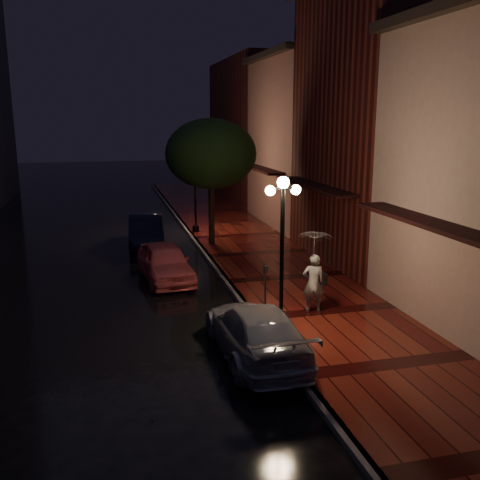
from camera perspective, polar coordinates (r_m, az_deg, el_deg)
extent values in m
plane|color=black|center=(19.50, -1.31, -4.83)|extent=(120.00, 120.00, 0.00)
cube|color=#420D0B|center=(20.08, 4.98, -4.13)|extent=(4.50, 60.00, 0.15)
cube|color=#595451|center=(19.48, -1.31, -4.62)|extent=(0.25, 60.00, 0.15)
cube|color=#511914|center=(22.99, 15.05, 11.37)|extent=(5.00, 8.00, 11.00)
cube|color=#8C5951|center=(30.27, 7.50, 10.06)|extent=(5.00, 8.00, 9.00)
cube|color=#511914|center=(39.72, 2.12, 11.52)|extent=(5.00, 12.00, 10.00)
cylinder|color=black|center=(14.37, 4.48, -2.42)|extent=(0.12, 0.12, 4.00)
cylinder|color=black|center=(14.96, 4.36, -9.27)|extent=(0.36, 0.36, 0.30)
cube|color=black|center=(13.97, 4.62, 5.52)|extent=(0.70, 0.08, 0.08)
sphere|color=#FFE099|center=(13.96, 4.64, 6.13)|extent=(0.32, 0.32, 0.32)
sphere|color=#FFE099|center=(13.87, 3.25, 5.28)|extent=(0.26, 0.26, 0.26)
sphere|color=#FFE099|center=(14.10, 5.97, 5.35)|extent=(0.26, 0.26, 0.26)
cylinder|color=black|center=(27.74, -4.80, 5.00)|extent=(0.12, 0.12, 4.00)
cylinder|color=black|center=(28.05, -4.72, 1.25)|extent=(0.36, 0.36, 0.30)
cube|color=black|center=(27.54, -4.87, 9.12)|extent=(0.70, 0.08, 0.08)
sphere|color=#FFE099|center=(27.53, -4.88, 9.43)|extent=(0.32, 0.32, 0.32)
sphere|color=#FFE099|center=(27.49, -5.60, 8.99)|extent=(0.26, 0.26, 0.26)
sphere|color=#FFE099|center=(27.60, -4.15, 9.04)|extent=(0.26, 0.26, 0.26)
cylinder|color=black|center=(24.93, -3.07, 3.20)|extent=(0.28, 0.28, 3.20)
ellipsoid|color=black|center=(24.63, -3.14, 9.18)|extent=(4.16, 4.16, 3.20)
sphere|color=black|center=(25.40, -1.82, 7.94)|extent=(1.80, 1.80, 1.80)
sphere|color=black|center=(23.87, -4.23, 7.84)|extent=(1.80, 1.80, 1.80)
imported|color=#D3575A|center=(20.09, -8.00, -2.33)|extent=(2.03, 4.26, 1.41)
imported|color=black|center=(25.65, -10.00, 0.99)|extent=(1.83, 4.54, 1.47)
imported|color=#95969C|center=(13.69, 1.71, -9.69)|extent=(1.96, 4.70, 1.36)
imported|color=white|center=(16.40, 7.84, -4.56)|extent=(0.75, 0.61, 1.80)
imported|color=silver|center=(16.10, 7.96, -0.69)|extent=(1.05, 1.07, 0.96)
cylinder|color=black|center=(16.28, 7.89, -3.15)|extent=(0.02, 0.02, 1.44)
cube|color=black|center=(16.44, 8.89, -4.12)|extent=(0.14, 0.34, 0.36)
cylinder|color=black|center=(16.77, 2.71, -5.30)|extent=(0.06, 0.06, 1.11)
cube|color=black|center=(16.58, 2.74, -3.15)|extent=(0.15, 0.13, 0.22)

